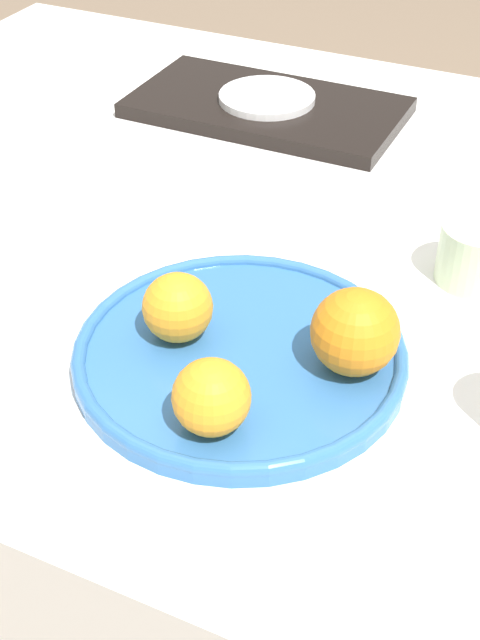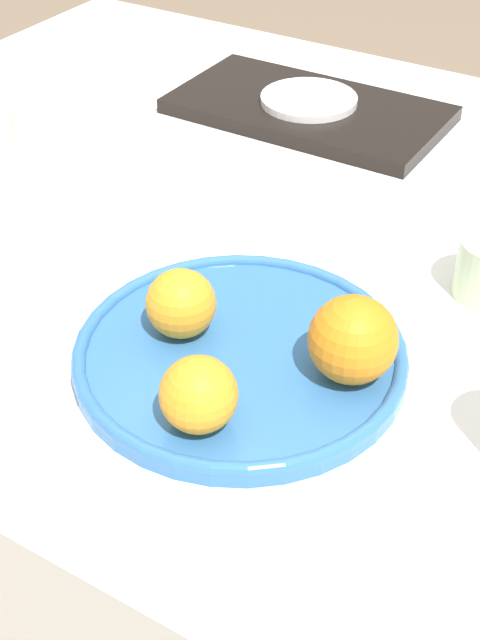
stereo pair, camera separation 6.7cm
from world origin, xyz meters
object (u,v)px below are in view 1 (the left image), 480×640
(fruit_platter, at_px, (240,354))
(orange_2, at_px, (355,332))
(serving_tray, at_px, (267,108))
(napkin, at_px, (35,251))
(side_plate, at_px, (267,97))
(orange_0, at_px, (178,307))
(orange_1, at_px, (211,397))
(cup_0, at_px, (477,253))

(fruit_platter, xyz_separation_m, orange_2, (0.10, 0.02, 0.04))
(orange_2, relative_size, serving_tray, 0.21)
(napkin, bearing_deg, fruit_platter, -14.15)
(side_plate, bearing_deg, orange_2, -58.37)
(orange_0, relative_size, orange_2, 0.83)
(serving_tray, relative_size, side_plate, 2.78)
(side_plate, height_order, napkin, side_plate)
(fruit_platter, distance_m, orange_2, 0.11)
(serving_tray, bearing_deg, side_plate, 0.00)
(orange_0, height_order, orange_1, same)
(side_plate, bearing_deg, orange_0, -75.07)
(fruit_platter, relative_size, cup_0, 3.86)
(fruit_platter, bearing_deg, cup_0, 54.49)
(orange_1, xyz_separation_m, napkin, (-0.30, 0.17, -0.04))
(orange_0, relative_size, cup_0, 0.82)
(orange_0, bearing_deg, orange_1, -49.02)
(orange_0, distance_m, serving_tray, 0.52)
(orange_0, xyz_separation_m, napkin, (-0.22, 0.07, -0.04))
(orange_2, bearing_deg, cup_0, 73.15)
(serving_tray, xyz_separation_m, side_plate, (0.00, 0.00, 0.02))
(side_plate, bearing_deg, serving_tray, 0.00)
(orange_1, xyz_separation_m, serving_tray, (-0.22, 0.60, -0.04))
(fruit_platter, relative_size, orange_1, 4.72)
(fruit_platter, xyz_separation_m, napkin, (-0.28, 0.07, -0.01))
(fruit_platter, distance_m, orange_1, 0.11)
(fruit_platter, height_order, orange_1, orange_1)
(serving_tray, height_order, napkin, serving_tray)
(orange_2, relative_size, side_plate, 0.59)
(serving_tray, distance_m, napkin, 0.44)
(orange_0, height_order, napkin, orange_0)
(fruit_platter, distance_m, cup_0, 0.28)
(cup_0, bearing_deg, serving_tray, 142.24)
(orange_0, height_order, orange_2, orange_2)
(serving_tray, bearing_deg, orange_2, -58.37)
(serving_tray, bearing_deg, cup_0, -37.76)
(fruit_platter, distance_m, serving_tray, 0.54)
(napkin, bearing_deg, side_plate, 79.16)
(orange_2, xyz_separation_m, napkin, (-0.38, 0.05, -0.05))
(fruit_platter, xyz_separation_m, orange_0, (-0.06, -0.00, 0.04))
(orange_1, distance_m, orange_2, 0.14)
(orange_1, distance_m, side_plate, 0.64)
(serving_tray, bearing_deg, orange_1, -70.15)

